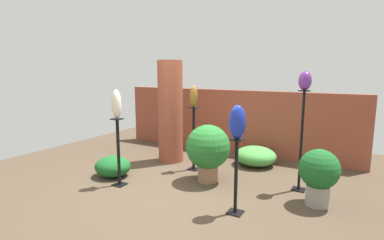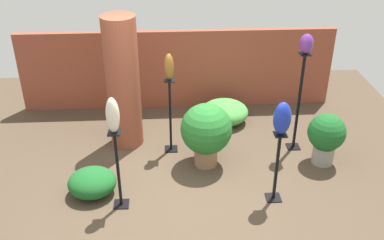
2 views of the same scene
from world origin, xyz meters
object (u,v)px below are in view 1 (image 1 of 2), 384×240
object	(u,v)px
art_vase_ivory	(116,104)
art_vase_violet	(305,81)
pedestal_bronze	(194,141)
pedestal_violet	(301,145)
art_vase_bronze	(194,96)
pedestal_ivory	(119,155)
brick_pillar	(170,112)
art_vase_cobalt	(237,122)
pedestal_cobalt	(236,180)
potted_plant_walkway_edge	(208,149)
potted_plant_near_pillar	(319,173)

from	to	relation	value
art_vase_ivory	art_vase_violet	size ratio (longest dim) A/B	1.61
pedestal_bronze	pedestal_violet	bearing A→B (deg)	-1.41
art_vase_bronze	pedestal_violet	bearing A→B (deg)	-1.41
art_vase_ivory	art_vase_violet	bearing A→B (deg)	25.50
pedestal_bronze	pedestal_ivory	world-z (taller)	pedestal_bronze
pedestal_bronze	brick_pillar	bearing A→B (deg)	159.11
art_vase_cobalt	pedestal_violet	bearing A→B (deg)	64.54
brick_pillar	pedestal_cobalt	distance (m)	2.65
brick_pillar	pedestal_bronze	xyz separation A→B (m)	(0.70, -0.27, -0.49)
pedestal_bronze	art_vase_bronze	size ratio (longest dim) A/B	3.05
pedestal_bronze	potted_plant_walkway_edge	distance (m)	0.67
pedestal_violet	art_vase_cobalt	bearing A→B (deg)	-115.46
potted_plant_near_pillar	art_vase_violet	bearing A→B (deg)	126.41
art_vase_ivory	pedestal_ivory	bearing A→B (deg)	0.00
brick_pillar	potted_plant_near_pillar	size ratio (longest dim) A/B	2.58
brick_pillar	pedestal_bronze	size ratio (longest dim) A/B	1.73
pedestal_cobalt	art_vase_cobalt	size ratio (longest dim) A/B	2.31
art_vase_bronze	art_vase_violet	xyz separation A→B (m)	(1.95, -0.05, 0.32)
pedestal_bronze	pedestal_ivory	size ratio (longest dim) A/B	1.08
art_vase_cobalt	art_vase_ivory	xyz separation A→B (m)	(-2.04, -0.01, 0.12)
potted_plant_near_pillar	pedestal_violet	bearing A→B (deg)	126.41
art_vase_bronze	art_vase_violet	size ratio (longest dim) A/B	1.38
pedestal_ivory	pedestal_violet	distance (m)	2.92
brick_pillar	art_vase_violet	xyz separation A→B (m)	(2.65, -0.32, 0.69)
pedestal_cobalt	art_vase_ivory	distance (m)	2.23
art_vase_bronze	art_vase_violet	bearing A→B (deg)	-1.41
pedestal_bronze	pedestal_cobalt	world-z (taller)	pedestal_bronze
pedestal_bronze	pedestal_violet	xyz separation A→B (m)	(1.95, -0.05, 0.18)
art_vase_cobalt	brick_pillar	bearing A→B (deg)	142.93
art_vase_bronze	potted_plant_walkway_edge	size ratio (longest dim) A/B	0.40
pedestal_cobalt	potted_plant_walkway_edge	world-z (taller)	pedestal_cobalt
art_vase_violet	pedestal_ivory	bearing A→B (deg)	-154.50
pedestal_ivory	art_vase_bronze	world-z (taller)	art_vase_bronze
pedestal_cobalt	potted_plant_near_pillar	xyz separation A→B (m)	(0.92, 0.80, 0.01)
pedestal_cobalt	art_vase_cobalt	world-z (taller)	art_vase_cobalt
pedestal_violet	art_vase_ivory	bearing A→B (deg)	-154.50
pedestal_cobalt	art_vase_ivory	bearing A→B (deg)	-179.58
pedestal_violet	potted_plant_walkway_edge	world-z (taller)	pedestal_violet
brick_pillar	art_vase_ivory	size ratio (longest dim) A/B	4.51
brick_pillar	pedestal_violet	size ratio (longest dim) A/B	1.32
art_vase_violet	potted_plant_near_pillar	distance (m)	1.37
brick_pillar	art_vase_violet	size ratio (longest dim) A/B	7.25
pedestal_violet	art_vase_violet	size ratio (longest dim) A/B	5.51
potted_plant_walkway_edge	art_vase_violet	bearing A→B (deg)	14.67
pedestal_violet	art_vase_violet	distance (m)	0.99
art_vase_bronze	art_vase_cobalt	bearing A→B (deg)	-43.49
art_vase_bronze	art_vase_cobalt	xyz separation A→B (m)	(1.36, -1.29, -0.17)
brick_pillar	potted_plant_near_pillar	xyz separation A→B (m)	(2.98, -0.76, -0.57)
art_vase_violet	pedestal_violet	bearing A→B (deg)	90.00
art_vase_cobalt	pedestal_bronze	bearing A→B (deg)	136.51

